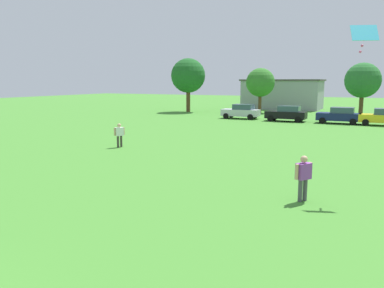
{
  "coord_description": "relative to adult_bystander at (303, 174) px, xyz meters",
  "views": [
    {
      "loc": [
        8.65,
        -2.26,
        4.34
      ],
      "look_at": [
        2.8,
        9.79,
        2.17
      ],
      "focal_mm": 36.43,
      "sensor_mm": 36.0,
      "label": 1
    }
  ],
  "objects": [
    {
      "name": "bystander_near_trees",
      "position": [
        -13.06,
        6.69,
        -0.07
      ],
      "size": [
        0.51,
        0.67,
        1.58
      ],
      "rotation": [
        0.0,
        0.0,
        1.05
      ],
      "color": "#3F3833",
      "rests_on": "ground"
    },
    {
      "name": "tree_left",
      "position": [
        -12.77,
        38.54,
        3.11
      ],
      "size": [
        3.91,
        3.91,
        6.09
      ],
      "color": "brown",
      "rests_on": "ground"
    },
    {
      "name": "parked_car_yellow_3",
      "position": [
        2.64,
        28.41,
        -0.15
      ],
      "size": [
        4.3,
        2.02,
        1.68
      ],
      "rotation": [
        0.0,
        0.0,
        3.14
      ],
      "color": "yellow",
      "rests_on": "ground"
    },
    {
      "name": "ground_plane",
      "position": [
        -6.29,
        18.16,
        -1.0
      ],
      "size": [
        160.0,
        160.0,
        0.0
      ],
      "primitive_type": "plane",
      "color": "#42842D"
    },
    {
      "name": "house_left",
      "position": [
        -11.75,
        47.63,
        1.3
      ],
      "size": [
        12.08,
        7.06,
        4.59
      ],
      "color": "#9999A3",
      "rests_on": "ground"
    },
    {
      "name": "parked_car_silver_0",
      "position": [
        -12.25,
        29.12,
        -0.15
      ],
      "size": [
        4.3,
        2.02,
        1.68
      ],
      "rotation": [
        0.0,
        0.0,
        3.14
      ],
      "color": "silver",
      "rests_on": "ground"
    },
    {
      "name": "parked_car_navy_2",
      "position": [
        -1.44,
        28.49,
        -0.15
      ],
      "size": [
        4.3,
        2.02,
        1.68
      ],
      "rotation": [
        0.0,
        0.0,
        3.14
      ],
      "color": "#141E4C",
      "rests_on": "ground"
    },
    {
      "name": "adult_bystander",
      "position": [
        0.0,
        0.0,
        0.0
      ],
      "size": [
        0.56,
        0.7,
        1.69
      ],
      "rotation": [
        0.0,
        0.0,
        4.14
      ],
      "color": "#4C4C51",
      "rests_on": "ground"
    },
    {
      "name": "parked_car_black_1",
      "position": [
        -6.82,
        28.37,
        -0.15
      ],
      "size": [
        4.3,
        2.02,
        1.68
      ],
      "rotation": [
        0.0,
        0.0,
        3.14
      ],
      "color": "black",
      "rests_on": "ground"
    },
    {
      "name": "tree_far_left",
      "position": [
        -22.36,
        35.6,
        4.06
      ],
      "size": [
        4.81,
        4.81,
        7.5
      ],
      "color": "brown",
      "rests_on": "ground"
    },
    {
      "name": "tree_right",
      "position": [
        0.16,
        37.14,
        3.39
      ],
      "size": [
        4.18,
        4.18,
        6.51
      ],
      "color": "brown",
      "rests_on": "ground"
    },
    {
      "name": "kite",
      "position": [
        1.6,
        2.18,
        5.03
      ],
      "size": [
        1.06,
        0.74,
        1.05
      ],
      "color": "#3FBFE5"
    }
  ]
}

